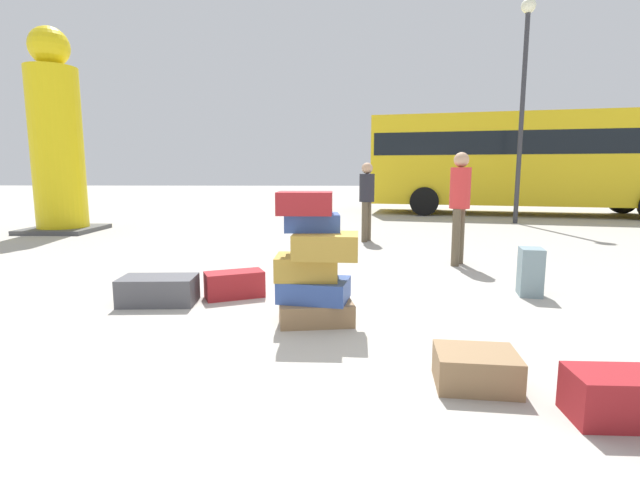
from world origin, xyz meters
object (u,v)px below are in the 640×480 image
object	(u,v)px
person_bearded_onlooker	(460,198)
parked_bus	(529,157)
suitcase_tower	(314,265)
suitcase_charcoal_white_trunk	(158,290)
suitcase_slate_foreground_far	(530,272)
person_tourist_with_camera	(367,195)
suitcase_maroon_upright_blue	(639,397)
suitcase_brown_foreground_near	(476,369)
suitcase_maroon_right_side	(234,284)
lamp_post	(524,79)
yellow_dummy_statue	(57,143)

from	to	relation	value
person_bearded_onlooker	parked_bus	world-z (taller)	parked_bus
suitcase_tower	suitcase_charcoal_white_trunk	bearing A→B (deg)	162.28
suitcase_slate_foreground_far	person_tourist_with_camera	bearing A→B (deg)	122.61
suitcase_maroon_upright_blue	suitcase_brown_foreground_near	distance (m)	0.89
parked_bus	suitcase_maroon_right_side	bearing A→B (deg)	-113.11
person_bearded_onlooker	parked_bus	distance (m)	9.46
suitcase_brown_foreground_near	person_bearded_onlooker	size ratio (longest dim) A/B	0.31
parked_bus	suitcase_tower	bearing A→B (deg)	-107.61
suitcase_slate_foreground_far	person_tourist_with_camera	world-z (taller)	person_tourist_with_camera
suitcase_maroon_right_side	parked_bus	world-z (taller)	parked_bus
person_tourist_with_camera	lamp_post	size ratio (longest dim) A/B	0.27
suitcase_tower	suitcase_charcoal_white_trunk	world-z (taller)	suitcase_tower
suitcase_tower	suitcase_charcoal_white_trunk	size ratio (longest dim) A/B	1.56
suitcase_maroon_right_side	yellow_dummy_statue	distance (m)	7.87
yellow_dummy_statue	suitcase_slate_foreground_far	bearing A→B (deg)	-32.30
yellow_dummy_statue	lamp_post	xyz separation A→B (m)	(11.24, 2.04, 1.73)
suitcase_tower	suitcase_charcoal_white_trunk	distance (m)	1.81
suitcase_tower	suitcase_maroon_right_side	xyz separation A→B (m)	(-0.93, 0.81, -0.39)
suitcase_slate_foreground_far	suitcase_brown_foreground_near	distance (m)	2.64
suitcase_maroon_right_side	lamp_post	distance (m)	10.37
suitcase_maroon_right_side	parked_bus	xyz separation A→B (m)	(7.36, 10.26, 1.69)
suitcase_slate_foreground_far	suitcase_maroon_upright_blue	bearing A→B (deg)	-89.03
yellow_dummy_statue	suitcase_maroon_right_side	bearing A→B (deg)	-46.98
suitcase_tower	suitcase_slate_foreground_far	distance (m)	2.63
suitcase_maroon_right_side	person_tourist_with_camera	xyz separation A→B (m)	(1.77, 4.26, 0.79)
suitcase_tower	suitcase_brown_foreground_near	size ratio (longest dim) A/B	2.34
suitcase_tower	suitcase_brown_foreground_near	distance (m)	1.77
suitcase_charcoal_white_trunk	parked_bus	distance (m)	13.41
yellow_dummy_statue	suitcase_charcoal_white_trunk	bearing A→B (deg)	-52.77
suitcase_tower	suitcase_brown_foreground_near	xyz separation A→B (m)	(1.12, -1.30, -0.42)
person_bearded_onlooker	parked_bus	size ratio (longest dim) A/B	0.17
suitcase_maroon_upright_blue	person_tourist_with_camera	distance (m)	6.93
suitcase_maroon_upright_blue	lamp_post	xyz separation A→B (m)	(3.18, 10.16, 3.63)
lamp_post	suitcase_charcoal_white_trunk	bearing A→B (deg)	-130.64
yellow_dummy_statue	parked_bus	world-z (taller)	yellow_dummy_statue
suitcase_tower	person_bearded_onlooker	distance (m)	3.45
person_bearded_onlooker	suitcase_tower	bearing A→B (deg)	-5.85
suitcase_maroon_upright_blue	parked_bus	bearing A→B (deg)	71.51
yellow_dummy_statue	parked_bus	size ratio (longest dim) A/B	0.45
suitcase_maroon_upright_blue	suitcase_charcoal_white_trunk	bearing A→B (deg)	148.82
parked_bus	person_bearded_onlooker	bearing A→B (deg)	-105.16
suitcase_slate_foreground_far	suitcase_maroon_right_side	xyz separation A→B (m)	(-3.34, -0.18, -0.13)
suitcase_maroon_upright_blue	suitcase_brown_foreground_near	xyz separation A→B (m)	(-0.79, 0.42, -0.02)
lamp_post	yellow_dummy_statue	bearing A→B (deg)	-169.72
yellow_dummy_statue	person_bearded_onlooker	bearing A→B (deg)	-24.12
suitcase_brown_foreground_near	person_tourist_with_camera	xyz separation A→B (m)	(-0.28, 6.38, 0.82)
person_bearded_onlooker	lamp_post	size ratio (longest dim) A/B	0.29
suitcase_tower	yellow_dummy_statue	xyz separation A→B (m)	(-6.14, 6.40, 1.50)
suitcase_brown_foreground_near	suitcase_slate_foreground_far	bearing A→B (deg)	66.19
suitcase_tower	parked_bus	bearing A→B (deg)	59.85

